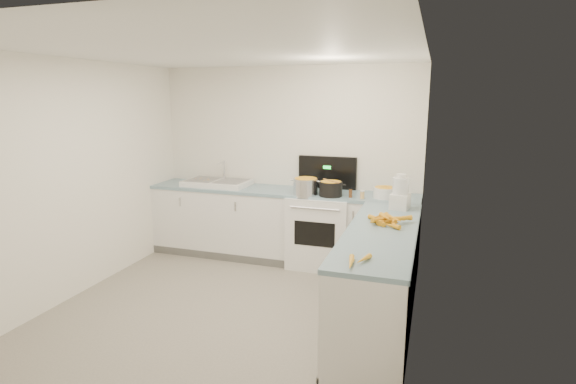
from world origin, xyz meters
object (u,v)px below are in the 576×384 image
(spice_jar, at_px, (362,195))
(food_processor, at_px, (400,194))
(mixing_bowl, at_px, (385,193))
(extract_bottle, at_px, (350,193))
(black_pot, at_px, (331,190))
(steel_pot, at_px, (306,187))
(stove, at_px, (321,229))
(sink, at_px, (217,183))

(spice_jar, height_order, food_processor, food_processor)
(mixing_bowl, xyz_separation_m, food_processor, (0.21, -0.49, 0.10))
(extract_bottle, height_order, food_processor, food_processor)
(extract_bottle, bearing_deg, food_processor, -31.64)
(black_pot, distance_m, mixing_bowl, 0.64)
(mixing_bowl, xyz_separation_m, spice_jar, (-0.25, -0.13, -0.02))
(mixing_bowl, relative_size, extract_bottle, 2.71)
(mixing_bowl, bearing_deg, extract_bottle, -163.09)
(steel_pot, relative_size, extract_bottle, 2.97)
(stove, height_order, steel_pot, stove)
(sink, distance_m, food_processor, 2.50)
(food_processor, bearing_deg, stove, 151.59)
(stove, relative_size, sink, 1.58)
(steel_pot, distance_m, extract_bottle, 0.55)
(sink, xyz_separation_m, spice_jar, (1.98, -0.20, 0.00))
(sink, xyz_separation_m, mixing_bowl, (2.23, -0.06, 0.03))
(black_pot, xyz_separation_m, spice_jar, (0.38, -0.03, -0.04))
(stove, xyz_separation_m, steel_pot, (-0.16, -0.17, 0.56))
(stove, height_order, spice_jar, stove)
(black_pot, xyz_separation_m, food_processor, (0.84, -0.38, 0.08))
(stove, bearing_deg, food_processor, -28.41)
(sink, height_order, black_pot, sink)
(sink, distance_m, steel_pot, 1.30)
(mixing_bowl, bearing_deg, sink, 178.37)
(mixing_bowl, xyz_separation_m, extract_bottle, (-0.39, -0.12, -0.01))
(stove, relative_size, black_pot, 4.95)
(stove, bearing_deg, spice_jar, -18.82)
(mixing_bowl, height_order, extract_bottle, mixing_bowl)
(sink, bearing_deg, food_processor, -12.72)
(black_pot, bearing_deg, steel_pot, -178.03)
(steel_pot, height_order, black_pot, steel_pot)
(extract_bottle, bearing_deg, stove, 156.95)
(extract_bottle, bearing_deg, spice_jar, -6.24)
(sink, relative_size, black_pot, 3.13)
(black_pot, bearing_deg, stove, 133.94)
(stove, xyz_separation_m, food_processor, (0.99, -0.53, 0.63))
(food_processor, bearing_deg, mixing_bowl, 113.19)
(sink, bearing_deg, spice_jar, -5.69)
(sink, height_order, spice_jar, sink)
(extract_bottle, height_order, spice_jar, extract_bottle)
(steel_pot, distance_m, spice_jar, 0.70)
(stove, relative_size, mixing_bowl, 4.94)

